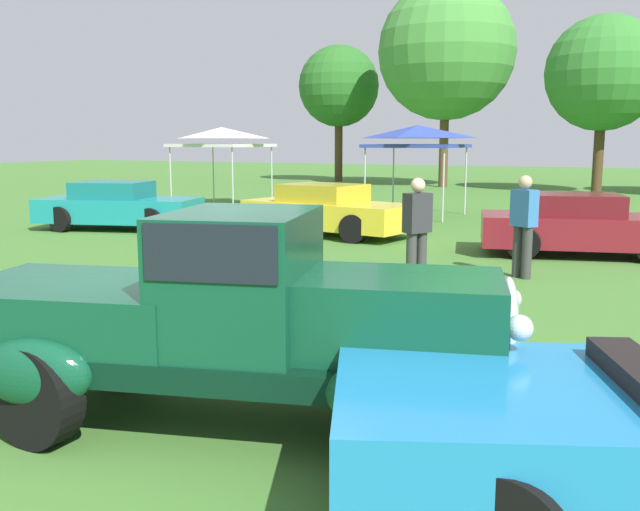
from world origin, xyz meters
TOP-DOWN VIEW (x-y plane):
  - ground_plane at (0.00, 0.00)m, footprint 120.00×120.00m
  - feature_pickup_truck at (0.69, -0.43)m, footprint 4.63×2.69m
  - show_car_teal at (-8.90, 8.77)m, footprint 4.31×2.77m
  - show_car_yellow at (-3.62, 10.14)m, footprint 4.39×2.38m
  - show_car_burgundy at (2.21, 9.58)m, footprint 4.15×2.60m
  - spectator_between_cars at (1.62, 6.74)m, footprint 0.47×0.42m
  - spectator_far_side at (0.32, 5.20)m, footprint 0.41×0.47m
  - canopy_tent_left_field at (-10.03, 15.16)m, footprint 2.75×2.75m
  - canopy_tent_center_field at (-3.08, 15.20)m, footprint 2.62×2.62m
  - treeline_far_left at (-13.08, 31.14)m, footprint 4.46×4.46m
  - treeline_mid_left at (-6.39, 29.06)m, footprint 6.62×6.62m
  - treeline_center at (0.84, 28.12)m, footprint 4.92×4.92m

SIDE VIEW (x-z plane):
  - ground_plane at x=0.00m, z-range 0.00..0.00m
  - show_car_burgundy at x=2.21m, z-range -0.01..1.21m
  - show_car_teal at x=-8.90m, z-range -0.01..1.21m
  - show_car_yellow at x=-3.62m, z-range -0.01..1.21m
  - feature_pickup_truck at x=0.69m, z-range 0.02..1.72m
  - spectator_between_cars at x=1.62m, z-range 0.07..1.76m
  - spectator_far_side at x=0.32m, z-range 0.07..1.76m
  - canopy_tent_center_field at x=-3.08m, z-range 1.07..3.78m
  - canopy_tent_left_field at x=-10.03m, z-range 1.07..3.78m
  - treeline_center at x=0.84m, z-range 1.31..8.90m
  - treeline_far_left at x=-13.08m, z-range 1.49..8.98m
  - treeline_mid_left at x=-6.39m, z-range 1.61..11.47m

